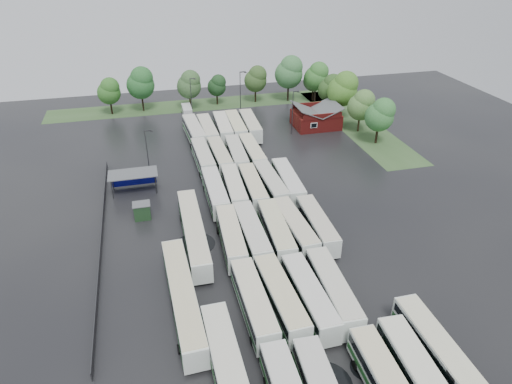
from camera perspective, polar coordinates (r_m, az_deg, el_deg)
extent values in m
plane|color=black|center=(65.08, 0.89, -7.20)|extent=(160.00, 160.00, 0.00)
cube|color=maroon|center=(107.14, 7.48, 8.97)|extent=(10.00, 8.00, 3.40)
cube|color=#4C4F51|center=(105.40, 6.29, 10.20)|extent=(5.07, 8.60, 2.19)
cube|color=#4C4F51|center=(107.17, 8.84, 10.35)|extent=(5.07, 8.60, 2.19)
cube|color=maroon|center=(102.91, 8.36, 9.34)|extent=(9.00, 0.20, 1.20)
cube|color=silver|center=(102.82, 7.25, 8.26)|extent=(1.60, 0.12, 1.20)
cylinder|color=#2D2D30|center=(79.86, -17.54, 0.27)|extent=(0.16, 0.16, 3.40)
cylinder|color=#2D2D30|center=(79.55, -12.40, 0.90)|extent=(0.16, 0.16, 3.40)
cylinder|color=#2D2D30|center=(82.69, -17.49, 1.32)|extent=(0.16, 0.16, 3.40)
cylinder|color=#2D2D30|center=(82.39, -12.53, 1.93)|extent=(0.16, 0.16, 3.40)
cube|color=#4C4F51|center=(80.23, -15.16, 2.24)|extent=(8.20, 4.20, 0.15)
cube|color=#0A0C7D|center=(82.78, -15.01, 1.66)|extent=(7.60, 0.08, 2.60)
cube|color=#163318|center=(73.36, -14.05, -2.34)|extent=(2.50, 2.00, 2.50)
cube|color=#4C4F51|center=(72.70, -14.17, -1.47)|extent=(2.70, 2.20, 0.12)
cube|color=#355329|center=(122.52, -6.17, 10.86)|extent=(80.00, 10.00, 0.01)
cube|color=#355329|center=(111.63, 12.28, 8.46)|extent=(10.00, 50.00, 0.01)
cube|color=#2D2D30|center=(70.28, -18.74, -5.30)|extent=(0.10, 50.00, 1.20)
cylinder|color=black|center=(48.88, 2.72, -22.39)|extent=(2.71, 1.02, 1.02)
cylinder|color=black|center=(49.44, 6.58, -21.80)|extent=(2.70, 1.02, 1.02)
cube|color=black|center=(47.61, 16.25, -21.98)|extent=(3.07, 12.37, 0.94)
cube|color=beige|center=(46.90, 16.42, -21.26)|extent=(2.90, 12.49, 0.13)
cylinder|color=black|center=(51.34, 13.61, -20.10)|extent=(2.72, 1.03, 1.03)
cube|color=silver|center=(49.48, 19.71, -21.06)|extent=(3.42, 13.50, 3.07)
cube|color=black|center=(49.02, 19.84, -20.59)|extent=(3.46, 12.97, 0.98)
cube|color=#194920|center=(49.99, 19.57, -21.55)|extent=(3.46, 13.23, 0.67)
cube|color=beige|center=(48.31, 20.04, -19.84)|extent=(3.29, 13.09, 0.13)
cylinder|color=black|center=(52.83, 16.89, -18.84)|extent=(2.84, 1.07, 1.07)
cube|color=silver|center=(53.97, -0.30, -13.68)|extent=(2.81, 12.99, 2.97)
cube|color=black|center=(53.57, -0.30, -13.22)|extent=(2.87, 12.47, 0.95)
cube|color=#16421E|center=(54.42, -0.30, -14.18)|extent=(2.86, 12.73, 0.65)
cube|color=beige|center=(52.93, -0.30, -12.46)|extent=(2.70, 12.60, 0.13)
cylinder|color=black|center=(52.20, 0.86, -17.89)|extent=(2.75, 1.04, 1.04)
cylinder|color=black|center=(57.96, -1.30, -12.02)|extent=(2.75, 1.04, 1.04)
cube|color=silver|center=(54.61, 3.09, -13.07)|extent=(3.26, 13.20, 3.00)
cube|color=black|center=(54.21, 3.11, -12.60)|extent=(3.30, 12.68, 0.96)
cube|color=#185222|center=(55.06, 3.08, -13.58)|extent=(3.30, 12.94, 0.66)
cube|color=beige|center=(53.57, 3.14, -11.85)|extent=(3.13, 12.80, 0.13)
cylinder|color=black|center=(52.85, 4.43, -17.24)|extent=(2.78, 1.05, 1.05)
cylinder|color=black|center=(58.60, 1.84, -11.47)|extent=(2.78, 1.05, 1.05)
cube|color=silver|center=(55.09, 6.65, -12.84)|extent=(2.96, 13.03, 2.97)
cube|color=black|center=(54.69, 6.69, -12.38)|extent=(3.02, 12.51, 0.95)
cube|color=#1E5326|center=(55.53, 6.61, -13.34)|extent=(3.01, 12.77, 0.65)
cube|color=silver|center=(54.07, 6.75, -11.64)|extent=(2.85, 12.64, 0.13)
cylinder|color=black|center=(53.40, 8.14, -16.90)|extent=(2.76, 1.04, 1.04)
cylinder|color=black|center=(58.96, 5.16, -11.30)|extent=(2.76, 1.04, 1.04)
cube|color=silver|center=(56.21, 9.56, -12.03)|extent=(3.28, 13.29, 3.02)
cube|color=black|center=(55.82, 9.62, -11.57)|extent=(3.33, 12.77, 0.97)
cube|color=#18411B|center=(56.65, 9.51, -12.54)|extent=(3.33, 13.03, 0.67)
cube|color=beige|center=(55.19, 9.70, -10.81)|extent=(3.16, 12.89, 0.13)
cylinder|color=black|center=(54.51, 11.19, -16.03)|extent=(2.80, 1.06, 1.06)
cylinder|color=black|center=(60.09, 7.88, -10.56)|extent=(2.80, 1.06, 1.06)
cube|color=silver|center=(64.21, -3.13, -5.66)|extent=(3.33, 12.98, 2.95)
cube|color=black|center=(63.88, -3.15, -5.23)|extent=(3.37, 12.47, 0.94)
cube|color=#19451C|center=(64.59, -3.12, -6.13)|extent=(3.37, 12.73, 0.65)
cube|color=beige|center=(63.35, -3.17, -4.53)|extent=(3.21, 12.59, 0.13)
cylinder|color=black|center=(61.86, -2.33, -8.91)|extent=(2.73, 1.03, 1.03)
cylinder|color=black|center=(68.38, -3.79, -4.74)|extent=(2.73, 1.03, 1.03)
cube|color=silver|center=(64.72, -0.56, -5.24)|extent=(2.84, 13.21, 3.02)
cube|color=black|center=(64.37, -0.56, -4.80)|extent=(2.90, 12.68, 0.97)
cube|color=#0C4215|center=(65.10, -0.56, -5.72)|extent=(2.89, 12.95, 0.67)
cube|color=beige|center=(63.84, -0.57, -4.09)|extent=(2.72, 12.81, 0.13)
cylinder|color=black|center=(62.32, 0.38, -8.53)|extent=(2.80, 1.06, 1.06)
cylinder|color=black|center=(68.97, -1.39, -4.33)|extent=(2.80, 1.06, 1.06)
cube|color=silver|center=(65.31, 2.51, -4.92)|extent=(3.40, 13.32, 3.02)
cube|color=black|center=(64.96, 2.52, -4.48)|extent=(3.44, 12.79, 0.97)
cube|color=#154018|center=(65.68, 2.49, -5.39)|extent=(3.44, 13.06, 0.67)
cube|color=beige|center=(64.43, 2.54, -3.77)|extent=(3.27, 12.92, 0.13)
cylinder|color=black|center=(62.95, 3.57, -8.16)|extent=(2.80, 1.06, 1.06)
cylinder|color=black|center=(69.51, 1.50, -4.03)|extent=(2.80, 1.06, 1.06)
cube|color=silver|center=(66.25, 4.81, -4.47)|extent=(3.28, 13.11, 2.98)
cube|color=black|center=(65.92, 4.84, -4.04)|extent=(3.32, 12.60, 0.95)
cube|color=#114816|center=(66.62, 4.79, -4.94)|extent=(3.32, 12.86, 0.66)
cube|color=beige|center=(65.40, 4.87, -3.35)|extent=(3.16, 12.72, 0.13)
cylinder|color=black|center=(63.94, 5.94, -7.60)|extent=(2.76, 1.04, 1.04)
cylinder|color=black|center=(70.35, 3.69, -3.65)|extent=(2.76, 1.04, 1.04)
cube|color=silver|center=(67.29, 7.61, -4.11)|extent=(3.03, 12.77, 2.91)
cube|color=black|center=(66.97, 7.64, -3.69)|extent=(3.08, 12.26, 0.93)
cube|color=#144717|center=(67.65, 7.57, -4.56)|extent=(3.07, 12.52, 0.64)
cube|color=beige|center=(66.47, 7.70, -3.02)|extent=(2.91, 12.39, 0.13)
cylinder|color=black|center=(65.08, 8.80, -7.09)|extent=(2.70, 1.02, 1.02)
cylinder|color=black|center=(71.23, 6.37, -3.33)|extent=(2.70, 1.02, 1.02)
cube|color=silver|center=(75.21, -5.13, 0.00)|extent=(2.86, 13.07, 2.99)
cube|color=black|center=(74.92, -5.15, 0.39)|extent=(2.92, 12.55, 0.96)
cube|color=#144A1B|center=(75.53, -5.11, -0.44)|extent=(2.91, 12.81, 0.66)
cube|color=silver|center=(74.46, -5.18, 1.03)|extent=(2.75, 12.68, 0.13)
cylinder|color=black|center=(72.43, -4.52, -2.61)|extent=(2.77, 1.04, 1.04)
cylinder|color=black|center=(79.55, -5.59, 0.50)|extent=(2.77, 1.04, 1.04)
cube|color=silver|center=(76.16, -2.77, 0.46)|extent=(3.25, 12.89, 2.93)
cube|color=black|center=(75.87, -2.78, 0.84)|extent=(3.29, 12.38, 0.94)
cube|color=#124119|center=(76.47, -2.76, 0.03)|extent=(3.29, 12.63, 0.64)
cube|color=beige|center=(75.43, -2.80, 1.46)|extent=(3.13, 12.50, 0.13)
cylinder|color=black|center=(73.44, -2.09, -2.05)|extent=(2.72, 1.02, 1.02)
cylinder|color=black|center=(80.38, -3.34, 0.92)|extent=(2.72, 1.02, 1.02)
cube|color=silver|center=(76.40, -0.40, 0.58)|extent=(3.04, 12.74, 2.90)
cube|color=black|center=(76.12, -0.40, 0.96)|extent=(3.09, 12.24, 0.93)
cube|color=#194B1F|center=(76.71, -0.40, 0.16)|extent=(3.08, 12.49, 0.64)
cube|color=beige|center=(75.69, -0.40, 1.58)|extent=(2.92, 12.36, 0.13)
cylinder|color=black|center=(73.74, 0.36, -1.89)|extent=(2.69, 1.01, 1.01)
cylinder|color=black|center=(80.56, -1.09, 1.03)|extent=(2.69, 1.01, 1.01)
cube|color=silver|center=(77.49, 1.80, 1.03)|extent=(2.94, 12.87, 2.94)
cube|color=black|center=(77.21, 1.80, 1.41)|extent=(2.99, 12.35, 0.94)
cube|color=#204D24|center=(77.80, 1.79, 0.61)|extent=(2.99, 12.61, 0.65)
cube|color=beige|center=(76.77, 1.82, 2.03)|extent=(2.82, 12.48, 0.13)
cylinder|color=black|center=(74.81, 2.63, -1.41)|extent=(2.72, 1.02, 1.02)
cylinder|color=black|center=(81.66, 1.00, 1.46)|extent=(2.72, 1.02, 1.02)
cube|color=silver|center=(78.11, 4.01, 1.25)|extent=(3.33, 13.19, 3.00)
cube|color=black|center=(77.83, 4.02, 1.64)|extent=(3.37, 12.67, 0.96)
cube|color=#194920|center=(78.42, 3.99, 0.82)|extent=(3.37, 12.93, 0.66)
cube|color=silver|center=(77.39, 4.05, 2.26)|extent=(3.20, 12.79, 0.13)
cylinder|color=black|center=(75.41, 4.93, -1.22)|extent=(2.78, 1.05, 1.05)
cylinder|color=black|center=(82.32, 3.09, 1.67)|extent=(2.78, 1.05, 1.05)
cube|color=silver|center=(87.35, -6.63, 4.30)|extent=(2.93, 12.92, 2.95)
cube|color=black|center=(87.10, -6.65, 4.65)|extent=(2.99, 12.40, 0.94)
cube|color=#184B21|center=(87.63, -6.61, 3.92)|extent=(2.98, 12.66, 0.65)
cube|color=beige|center=(86.72, -6.69, 5.22)|extent=(2.82, 12.53, 0.13)
cylinder|color=black|center=(84.33, -6.16, 2.24)|extent=(2.73, 1.03, 1.03)
cylinder|color=black|center=(91.68, -6.95, 4.53)|extent=(2.73, 1.03, 1.03)
cube|color=silver|center=(87.69, -4.56, 4.50)|extent=(2.92, 12.76, 2.91)
cube|color=black|center=(87.45, -4.57, 4.85)|extent=(2.97, 12.25, 0.93)
cube|color=#12511B|center=(87.97, -4.54, 4.12)|extent=(2.97, 12.51, 0.64)
cube|color=beige|center=(87.07, -4.60, 5.40)|extent=(2.81, 12.38, 0.13)
cylinder|color=black|center=(84.73, -4.03, 2.48)|extent=(2.70, 1.02, 1.02)
cylinder|color=black|center=(91.95, -4.97, 4.72)|extent=(2.70, 1.02, 1.02)
cube|color=silver|center=(88.11, -2.45, 4.71)|extent=(3.24, 12.95, 2.94)
cube|color=black|center=(87.86, -2.46, 5.06)|extent=(3.28, 12.44, 0.94)
cube|color=#205425|center=(88.38, -2.44, 4.33)|extent=(3.28, 12.70, 0.65)
cube|color=beige|center=(87.48, -2.47, 5.62)|extent=(3.11, 12.56, 0.13)
cylinder|color=black|center=(85.13, -1.85, 2.69)|extent=(2.73, 1.03, 1.03)
cylinder|color=black|center=(92.39, -2.97, 4.92)|extent=(2.73, 1.03, 1.03)
cube|color=silver|center=(88.82, -0.50, 4.95)|extent=(2.70, 12.81, 2.93)
cube|color=black|center=(88.58, -0.50, 5.29)|extent=(2.76, 12.30, 0.94)
cube|color=#17421A|center=(89.09, -0.50, 4.57)|extent=(2.75, 12.56, 0.65)
cube|color=beige|center=(88.20, -0.51, 5.84)|extent=(2.59, 12.43, 0.13)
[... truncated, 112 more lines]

